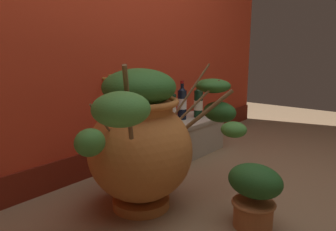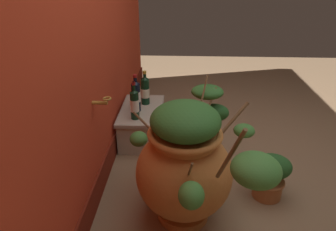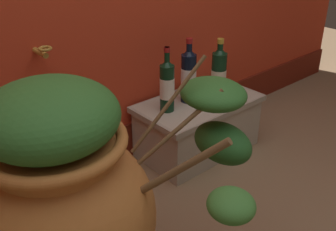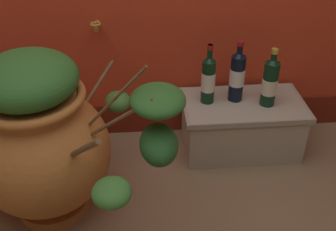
% 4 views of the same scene
% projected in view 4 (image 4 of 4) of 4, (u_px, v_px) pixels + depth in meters
% --- Properties ---
extents(terracotta_urn, '(1.14, 0.87, 0.85)m').
position_uv_depth(terracotta_urn, '(41.00, 140.00, 1.75)').
color(terracotta_urn, '#C17033').
rests_on(terracotta_urn, ground_plane).
extents(stone_ledge, '(0.67, 0.38, 0.30)m').
position_uv_depth(stone_ledge, '(241.00, 123.00, 2.29)').
color(stone_ledge, '#B2A893').
rests_on(stone_ledge, ground_plane).
extents(wine_bottle_left, '(0.08, 0.08, 0.32)m').
position_uv_depth(wine_bottle_left, '(270.00, 81.00, 2.12)').
color(wine_bottle_left, black).
rests_on(wine_bottle_left, stone_ledge).
extents(wine_bottle_middle, '(0.07, 0.07, 0.33)m').
position_uv_depth(wine_bottle_middle, '(208.00, 78.00, 2.14)').
color(wine_bottle_middle, black).
rests_on(wine_bottle_middle, stone_ledge).
extents(wine_bottle_right, '(0.08, 0.08, 0.34)m').
position_uv_depth(wine_bottle_right, '(237.00, 74.00, 2.15)').
color(wine_bottle_right, black).
rests_on(wine_bottle_right, stone_ledge).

